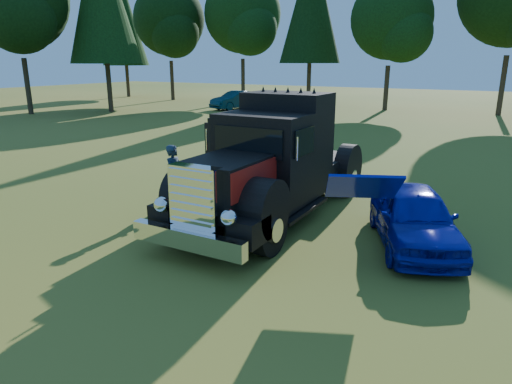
% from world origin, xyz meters
% --- Properties ---
extents(ground, '(120.00, 120.00, 0.00)m').
position_xyz_m(ground, '(0.00, 0.00, 0.00)').
color(ground, '#304E17').
rests_on(ground, ground).
extents(treeline, '(72.10, 25.35, 13.84)m').
position_xyz_m(treeline, '(-0.59, 27.83, 7.66)').
color(treeline, '#2D2116').
rests_on(treeline, ground).
extents(diamond_t_truck, '(3.34, 7.16, 3.00)m').
position_xyz_m(diamond_t_truck, '(0.10, 2.29, 1.28)').
color(diamond_t_truck, black).
rests_on(diamond_t_truck, ground).
extents(hotrod_coupe, '(2.88, 4.22, 1.89)m').
position_xyz_m(hotrod_coupe, '(3.55, 2.16, 0.64)').
color(hotrod_coupe, '#0823B1').
rests_on(hotrod_coupe, ground).
extents(spectator_near, '(0.44, 0.64, 1.67)m').
position_xyz_m(spectator_near, '(-2.47, 1.76, 0.84)').
color(spectator_near, '#20254C').
rests_on(spectator_near, ground).
extents(spectator_far, '(1.11, 1.06, 1.81)m').
position_xyz_m(spectator_far, '(-1.49, 2.78, 0.90)').
color(spectator_far, '#1F2449').
rests_on(spectator_far, ground).
extents(distant_teal_car, '(2.76, 4.62, 1.44)m').
position_xyz_m(distant_teal_car, '(-14.66, 24.33, 0.72)').
color(distant_teal_car, '#0A353F').
rests_on(distant_teal_car, ground).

